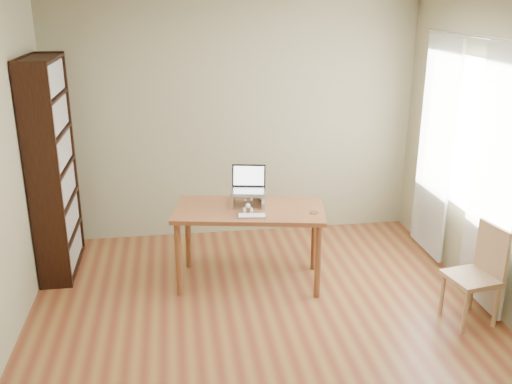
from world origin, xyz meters
The scene contains 10 objects.
room centered at (0.03, 0.01, 1.30)m, with size 4.04×4.54×2.64m.
bookshelf centered at (-1.83, 1.55, 1.05)m, with size 0.30×0.90×2.10m.
curtains centered at (1.92, 0.80, 1.17)m, with size 0.03×1.90×2.25m.
desk centered at (-0.02, 1.00, 0.65)m, with size 1.48×0.93×0.75m.
laptop_stand centered at (-0.02, 1.08, 0.83)m, with size 0.32×0.25×0.13m.
laptop centered at (-0.02, 1.13, 0.94)m, with size 0.35×0.32×0.22m.
keyboard centered at (-0.03, 0.78, 0.76)m, with size 0.27×0.14×0.02m.
coaster centered at (0.54, 0.79, 0.75)m, with size 0.09×0.09×0.01m, color brown.
cat centered at (-0.03, 1.11, 0.81)m, with size 0.24×0.48×0.15m.
chair centered at (1.76, 0.03, 0.45)m, with size 0.43×0.43×0.85m.
Camera 1 is at (-0.68, -3.88, 2.61)m, focal length 40.00 mm.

